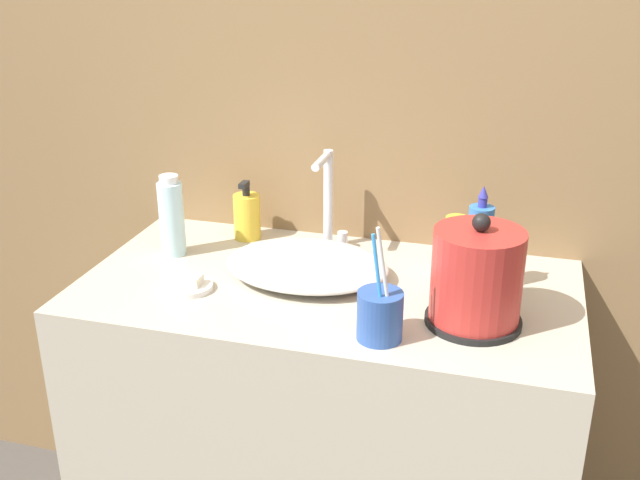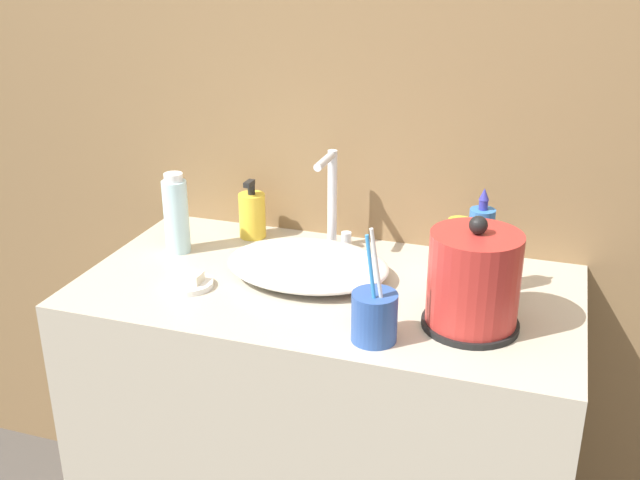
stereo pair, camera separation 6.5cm
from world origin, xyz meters
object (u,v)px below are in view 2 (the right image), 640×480
shampoo_bottle (458,248)px  mouthwash_bottle (479,250)px  faucet (333,198)px  toothbrush_cup (374,316)px  lotion_bottle (252,215)px  hand_cream_bottle (176,215)px  electric_kettle (473,284)px

shampoo_bottle → mouthwash_bottle: 0.11m
faucet → shampoo_bottle: faucet is taller
toothbrush_cup → lotion_bottle: bearing=136.0°
mouthwash_bottle → toothbrush_cup: bearing=-121.0°
shampoo_bottle → hand_cream_bottle: (-0.63, -0.09, 0.03)m
faucet → lotion_bottle: faucet is taller
lotion_bottle → shampoo_bottle: (0.50, -0.05, 0.00)m
toothbrush_cup → hand_cream_bottle: 0.59m
mouthwash_bottle → faucet: bearing=159.9°
faucet → hand_cream_bottle: size_ratio=1.24×
faucet → hand_cream_bottle: faucet is taller
lotion_bottle → hand_cream_bottle: (-0.13, -0.14, 0.03)m
faucet → electric_kettle: size_ratio=1.06×
lotion_bottle → mouthwash_bottle: (0.55, -0.14, 0.04)m
mouthwash_bottle → hand_cream_bottle: size_ratio=1.20×
faucet → mouthwash_bottle: faucet is taller
lotion_bottle → toothbrush_cup: bearing=-44.0°
faucet → mouthwash_bottle: bearing=-20.1°
electric_kettle → shampoo_bottle: electric_kettle is taller
shampoo_bottle → hand_cream_bottle: hand_cream_bottle is taller
faucet → mouthwash_bottle: (0.35, -0.13, -0.03)m
faucet → shampoo_bottle: size_ratio=1.92×
shampoo_bottle → mouthwash_bottle: (0.05, -0.09, 0.04)m
electric_kettle → toothbrush_cup: (-0.16, -0.11, -0.04)m
electric_kettle → mouthwash_bottle: (-0.01, 0.15, 0.01)m
electric_kettle → toothbrush_cup: size_ratio=0.98×
faucet → hand_cream_bottle: bearing=-159.3°
mouthwash_bottle → hand_cream_bottle: bearing=179.9°
faucet → toothbrush_cup: (0.20, -0.38, -0.08)m
shampoo_bottle → mouthwash_bottle: bearing=-59.0°
lotion_bottle → mouthwash_bottle: mouthwash_bottle is taller
lotion_bottle → shampoo_bottle: size_ratio=1.19×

